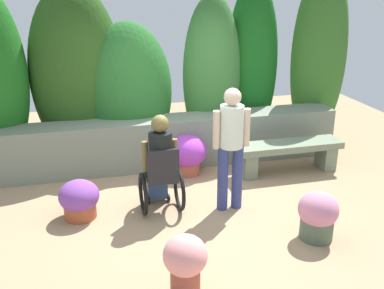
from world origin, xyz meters
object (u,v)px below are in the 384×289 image
person_standing_companion (231,142)px  flower_pot_small_foreground (185,262)px  person_in_wheelchair (160,167)px  flower_pot_red_accent (318,215)px  stone_bench (288,152)px  flower_pot_purple_near (187,154)px  flower_pot_terracotta_by_wall (79,199)px

person_standing_companion → flower_pot_small_foreground: 1.93m
person_in_wheelchair → flower_pot_red_accent: 2.02m
stone_bench → flower_pot_red_accent: (-0.52, -1.87, -0.03)m
person_in_wheelchair → flower_pot_purple_near: size_ratio=2.14×
stone_bench → flower_pot_red_accent: bearing=-102.0°
stone_bench → flower_pot_small_foreground: flower_pot_small_foreground is taller
flower_pot_small_foreground → stone_bench: bearing=47.5°
flower_pot_purple_near → flower_pot_red_accent: flower_pot_purple_near is taller
person_in_wheelchair → flower_pot_red_accent: person_in_wheelchair is taller
person_in_wheelchair → person_standing_companion: person_standing_companion is taller
stone_bench → flower_pot_purple_near: bearing=170.9°
stone_bench → flower_pot_terracotta_by_wall: 3.28m
person_in_wheelchair → flower_pot_terracotta_by_wall: 1.11m
person_in_wheelchair → flower_pot_small_foreground: (-0.09, -1.72, -0.26)m
stone_bench → flower_pot_small_foreground: size_ratio=2.68×
person_in_wheelchair → stone_bench: bearing=7.4°
flower_pot_terracotta_by_wall → flower_pot_red_accent: bearing=-24.1°
stone_bench → flower_pot_purple_near: flower_pot_purple_near is taller
flower_pot_red_accent → flower_pot_small_foreground: bearing=-161.2°
person_in_wheelchair → flower_pot_small_foreground: person_in_wheelchair is taller
person_in_wheelchair → flower_pot_purple_near: person_in_wheelchair is taller
person_standing_companion → stone_bench: bearing=25.9°
person_standing_companion → flower_pot_terracotta_by_wall: size_ratio=3.19×
stone_bench → person_in_wheelchair: 2.30m
person_standing_companion → flower_pot_red_accent: bearing=-61.4°
stone_bench → flower_pot_terracotta_by_wall: bearing=-164.8°
person_in_wheelchair → flower_pot_terracotta_by_wall: (-1.04, 0.07, -0.37)m
flower_pot_red_accent → flower_pot_terracotta_by_wall: bearing=155.9°
flower_pot_red_accent → person_in_wheelchair: bearing=145.4°
flower_pot_small_foreground → flower_pot_terracotta_by_wall: bearing=118.1°
person_in_wheelchair → person_standing_companion: bearing=-22.2°
person_standing_companion → flower_pot_red_accent: 1.38m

